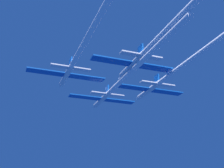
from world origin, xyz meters
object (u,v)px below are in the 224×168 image
object	(u,v)px
jet_slot	(176,21)
jet_lead	(119,83)
jet_left_wing	(81,49)
jet_right_wing	(179,68)

from	to	relation	value
jet_slot	jet_lead	bearing A→B (deg)	89.88
jet_lead	jet_left_wing	world-z (taller)	jet_left_wing
jet_left_wing	jet_lead	bearing A→B (deg)	40.80
jet_right_wing	jet_lead	bearing A→B (deg)	130.67
jet_lead	jet_slot	size ratio (longest dim) A/B	0.83
jet_lead	jet_slot	world-z (taller)	jet_slot
jet_right_wing	jet_slot	world-z (taller)	jet_slot
jet_lead	jet_left_wing	xyz separation A→B (m)	(-10.33, -8.91, 1.39)
jet_right_wing	jet_slot	xyz separation A→B (m)	(-8.21, -12.35, 0.65)
jet_lead	jet_slot	bearing A→B (deg)	-90.12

